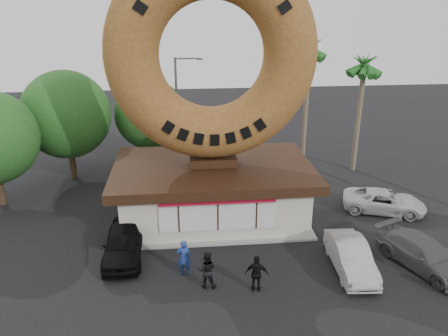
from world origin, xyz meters
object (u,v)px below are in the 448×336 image
car_grey (424,254)px  donut_shop (213,190)px  giant_donut (212,55)px  person_left (184,257)px  person_center (207,270)px  person_right (257,274)px  car_silver (351,257)px  street_lamp (179,104)px  car_white (384,201)px  car_black (123,243)px

car_grey → donut_shop: bearing=125.5°
donut_shop → giant_donut: (0.00, 0.02, 7.54)m
donut_shop → car_grey: size_ratio=2.29×
person_left → person_center: (0.99, -1.07, -0.00)m
giant_donut → person_right: (1.35, -7.12, -8.44)m
car_grey → car_silver: bearing=156.2°
person_center → car_grey: person_center is taller
car_silver → car_grey: car_silver is taller
street_lamp → car_white: street_lamp is taller
person_right → car_silver: 4.82m
car_silver → car_grey: 3.56m
giant_donut → street_lamp: (-1.86, 10.00, -4.83)m
car_silver → car_grey: bearing=1.6°
person_left → car_black: person_left is taller
person_left → person_right: bearing=152.7°
donut_shop → street_lamp: size_ratio=1.40×
person_center → car_grey: bearing=-167.6°
car_silver → donut_shop: bearing=138.5°
giant_donut → street_lamp: size_ratio=1.38×
giant_donut → person_right: bearing=-79.3°
giant_donut → car_black: giant_donut is taller
car_grey → street_lamp: bearing=103.3°
giant_donut → car_black: (-4.76, -3.81, -8.52)m
person_right → car_silver: person_right is taller
person_left → giant_donut: bearing=-108.7°
person_center → person_right: 2.21m
giant_donut → person_right: size_ratio=6.32×
person_right → car_silver: (4.68, 1.12, -0.16)m
person_center → car_black: bearing=-26.0°
street_lamp → car_silver: 18.24m
street_lamp → person_right: size_ratio=4.59×
person_left → person_center: size_ratio=1.01×
person_left → person_center: 1.46m
giant_donut → person_left: 10.25m
car_silver → car_white: (4.25, 5.69, -0.05)m
person_center → car_silver: 6.86m
person_left → car_white: (12.08, 5.25, -0.22)m
car_white → person_center: bearing=139.5°
person_left → car_black: (-2.96, 1.75, -0.10)m
street_lamp → person_right: 17.79m
giant_donut → car_grey: 14.26m
car_black → car_grey: size_ratio=0.94×
car_white → car_grey: bearing=-167.0°
giant_donut → car_silver: (6.03, -6.00, -8.59)m
donut_shop → street_lamp: (-1.86, 10.02, 2.72)m
car_black → car_white: 15.44m
person_center → car_grey: size_ratio=0.36×
donut_shop → giant_donut: bearing=90.0°
giant_donut → person_left: (-1.80, -5.56, -8.42)m
donut_shop → car_grey: 11.41m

